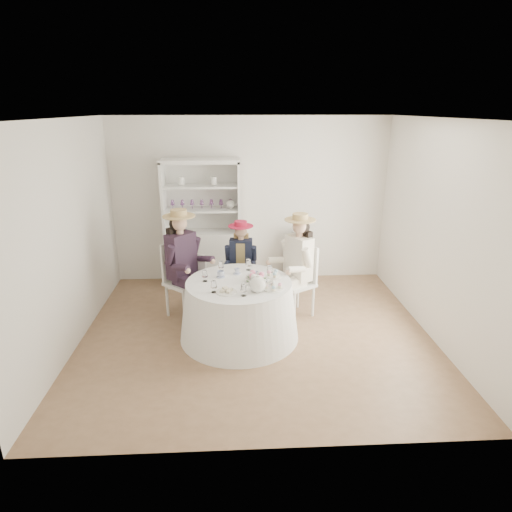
{
  "coord_description": "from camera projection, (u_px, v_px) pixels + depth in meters",
  "views": [
    {
      "loc": [
        -0.26,
        -4.95,
        2.81
      ],
      "look_at": [
        0.0,
        0.1,
        1.05
      ],
      "focal_mm": 30.0,
      "sensor_mm": 36.0,
      "label": 1
    }
  ],
  "objects": [
    {
      "name": "guest_left",
      "position": [
        183.0,
        258.0,
        5.84
      ],
      "size": [
        0.66,
        0.64,
        1.54
      ],
      "rotation": [
        0.0,
        0.0,
        0.84
      ],
      "color": "silver",
      "rests_on": "ground"
    },
    {
      "name": "table_teapot",
      "position": [
        258.0,
        284.0,
        5.01
      ],
      "size": [
        0.28,
        0.2,
        0.21
      ],
      "rotation": [
        0.0,
        0.0,
        -0.07
      ],
      "color": "white",
      "rests_on": "tea_table"
    },
    {
      "name": "wall_back",
      "position": [
        250.0,
        201.0,
        7.05
      ],
      "size": [
        4.5,
        0.0,
        4.5
      ],
      "primitive_type": "plane",
      "rotation": [
        1.57,
        0.0,
        0.0
      ],
      "color": "silver",
      "rests_on": "ground"
    },
    {
      "name": "teacup_c",
      "position": [
        257.0,
        275.0,
        5.45
      ],
      "size": [
        0.1,
        0.1,
        0.07
      ],
      "primitive_type": "imported",
      "rotation": [
        0.0,
        0.0,
        -0.26
      ],
      "color": "white",
      "rests_on": "tea_table"
    },
    {
      "name": "spare_chair",
      "position": [
        201.0,
        278.0,
        6.19
      ],
      "size": [
        0.5,
        0.5,
        0.88
      ],
      "rotation": [
        0.0,
        0.0,
        2.57
      ],
      "color": "silver",
      "rests_on": "ground"
    },
    {
      "name": "stemware_set",
      "position": [
        239.0,
        276.0,
        5.29
      ],
      "size": [
        0.9,
        0.9,
        0.15
      ],
      "color": "white",
      "rests_on": "tea_table"
    },
    {
      "name": "ground",
      "position": [
        256.0,
        334.0,
        5.61
      ],
      "size": [
        4.5,
        4.5,
        0.0
      ],
      "primitive_type": "plane",
      "color": "brown",
      "rests_on": "ground"
    },
    {
      "name": "hatbox",
      "position": [
        300.0,
        239.0,
        7.0
      ],
      "size": [
        0.32,
        0.32,
        0.29
      ],
      "primitive_type": "cylinder",
      "rotation": [
        0.0,
        0.0,
        -0.11
      ],
      "color": "black",
      "rests_on": "side_table"
    },
    {
      "name": "guest_mid",
      "position": [
        241.0,
        258.0,
        6.26
      ],
      "size": [
        0.47,
        0.49,
        1.28
      ],
      "rotation": [
        0.0,
        0.0,
        -0.09
      ],
      "color": "silver",
      "rests_on": "ground"
    },
    {
      "name": "hutch",
      "position": [
        204.0,
        242.0,
        7.0
      ],
      "size": [
        1.3,
        0.67,
        2.07
      ],
      "rotation": [
        0.0,
        0.0,
        0.18
      ],
      "color": "silver",
      "rests_on": "ground"
    },
    {
      "name": "teacup_b",
      "position": [
        237.0,
        271.0,
        5.56
      ],
      "size": [
        0.09,
        0.09,
        0.07
      ],
      "primitive_type": "imported",
      "rotation": [
        0.0,
        0.0,
        -0.33
      ],
      "color": "white",
      "rests_on": "tea_table"
    },
    {
      "name": "tea_table",
      "position": [
        239.0,
        310.0,
        5.44
      ],
      "size": [
        1.52,
        1.52,
        0.76
      ],
      "rotation": [
        0.0,
        0.0,
        0.3
      ],
      "color": "white",
      "rests_on": "ground"
    },
    {
      "name": "cupcake_stand",
      "position": [
        273.0,
        283.0,
        5.08
      ],
      "size": [
        0.24,
        0.24,
        0.23
      ],
      "rotation": [
        0.0,
        0.0,
        -0.17
      ],
      "color": "white",
      "rests_on": "tea_table"
    },
    {
      "name": "wall_right",
      "position": [
        438.0,
        233.0,
        5.28
      ],
      "size": [
        0.0,
        4.5,
        4.5
      ],
      "primitive_type": "plane",
      "rotation": [
        1.57,
        0.0,
        -1.57
      ],
      "color": "silver",
      "rests_on": "ground"
    },
    {
      "name": "sandwich_plate",
      "position": [
        226.0,
        291.0,
        5.01
      ],
      "size": [
        0.25,
        0.25,
        0.05
      ],
      "rotation": [
        0.0,
        0.0,
        -0.09
      ],
      "color": "white",
      "rests_on": "tea_table"
    },
    {
      "name": "ceiling",
      "position": [
        256.0,
        118.0,
        4.72
      ],
      "size": [
        4.5,
        4.5,
        0.0
      ],
      "primitive_type": "plane",
      "rotation": [
        3.14,
        0.0,
        0.0
      ],
      "color": "white",
      "rests_on": "wall_back"
    },
    {
      "name": "flower_arrangement",
      "position": [
        255.0,
        275.0,
        5.28
      ],
      "size": [
        0.18,
        0.19,
        0.07
      ],
      "rotation": [
        0.0,
        0.0,
        0.4
      ],
      "color": "pink",
      "rests_on": "tea_table"
    },
    {
      "name": "side_table",
      "position": [
        299.0,
        265.0,
        7.15
      ],
      "size": [
        0.53,
        0.53,
        0.63
      ],
      "primitive_type": "cube",
      "rotation": [
        0.0,
        0.0,
        0.39
      ],
      "color": "silver",
      "rests_on": "ground"
    },
    {
      "name": "teacup_a",
      "position": [
        221.0,
        274.0,
        5.45
      ],
      "size": [
        0.12,
        0.12,
        0.08
      ],
      "primitive_type": "imported",
      "rotation": [
        0.0,
        0.0,
        -0.32
      ],
      "color": "white",
      "rests_on": "tea_table"
    },
    {
      "name": "wall_front",
      "position": [
        270.0,
        309.0,
        3.28
      ],
      "size": [
        4.5,
        0.0,
        4.5
      ],
      "primitive_type": "plane",
      "rotation": [
        -1.57,
        0.0,
        0.0
      ],
      "color": "silver",
      "rests_on": "ground"
    },
    {
      "name": "flower_bowl",
      "position": [
        255.0,
        280.0,
        5.3
      ],
      "size": [
        0.29,
        0.29,
        0.06
      ],
      "primitive_type": "imported",
      "rotation": [
        0.0,
        0.0,
        -0.26
      ],
      "color": "white",
      "rests_on": "tea_table"
    },
    {
      "name": "wall_left",
      "position": [
        67.0,
        238.0,
        5.06
      ],
      "size": [
        0.0,
        4.5,
        4.5
      ],
      "primitive_type": "plane",
      "rotation": [
        1.57,
        0.0,
        1.57
      ],
      "color": "silver",
      "rests_on": "ground"
    },
    {
      "name": "guest_right",
      "position": [
        297.0,
        260.0,
        5.86
      ],
      "size": [
        0.63,
        0.59,
        1.48
      ],
      "rotation": [
        0.0,
        0.0,
        -1.02
      ],
      "color": "silver",
      "rests_on": "ground"
    }
  ]
}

